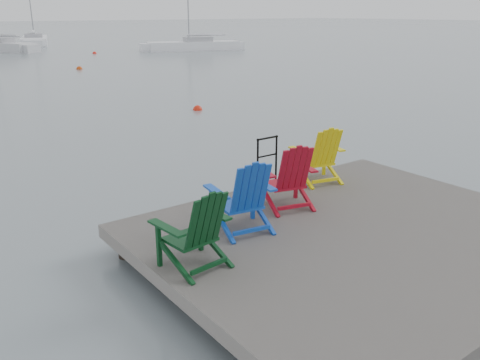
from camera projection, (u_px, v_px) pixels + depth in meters
ground at (357, 261)px, 7.60m from camera, size 400.00×400.00×0.00m
dock at (359, 240)px, 7.49m from camera, size 6.00×5.00×1.40m
handrail at (267, 156)px, 9.28m from camera, size 0.48×0.04×0.90m
chair_green at (196, 228)px, 6.22m from camera, size 0.90×0.84×1.05m
chair_blue at (244, 195)px, 7.26m from camera, size 0.97×0.92×1.10m
chair_red at (288, 176)px, 8.15m from camera, size 1.01×0.95×1.09m
chair_yellow at (320, 154)px, 9.39m from camera, size 0.98×0.93×1.07m
sailboat_mid at (35, 41)px, 56.97m from camera, size 5.43×10.36×13.65m
sailboat_far at (194, 46)px, 48.39m from camera, size 8.88×4.60×11.85m
buoy_a at (198, 110)px, 19.21m from camera, size 0.36×0.36×0.36m
buoy_c at (79, 69)px, 32.63m from camera, size 0.39×0.39×0.39m
buoy_d at (95, 54)px, 44.60m from camera, size 0.36×0.36×0.36m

